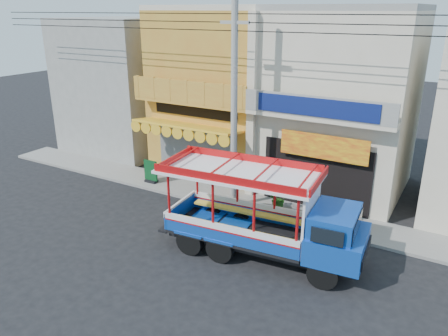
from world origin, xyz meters
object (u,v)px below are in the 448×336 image
utility_pole (238,92)px  potted_plant_a (279,199)px  songthaew_truck (276,218)px  green_sign (151,173)px  potted_plant_b (313,203)px  potted_plant_c (344,211)px

utility_pole → potted_plant_a: utility_pole is taller
songthaew_truck → green_sign: bearing=158.1°
utility_pole → songthaew_truck: size_ratio=3.93×
green_sign → potted_plant_b: green_sign is taller
potted_plant_b → potted_plant_c: potted_plant_c is taller
green_sign → potted_plant_a: 6.58m
green_sign → potted_plant_c: 9.29m
utility_pole → green_sign: size_ratio=25.30×
songthaew_truck → green_sign: (-7.97, 3.21, -0.98)m
songthaew_truck → potted_plant_c: bearing=70.0°
potted_plant_a → potted_plant_b: 1.41m
songthaew_truck → potted_plant_b: (-0.01, 3.79, -0.98)m
green_sign → potted_plant_b: (7.96, 0.58, -0.00)m
utility_pole → potted_plant_b: bearing=17.6°
potted_plant_a → potted_plant_c: (2.71, 0.08, 0.06)m
potted_plant_c → utility_pole: bearing=-77.1°
potted_plant_a → potted_plant_b: bearing=-29.5°
green_sign → potted_plant_c: (9.28, 0.40, 0.04)m
songthaew_truck → potted_plant_b: songthaew_truck is taller
songthaew_truck → potted_plant_c: 3.95m
potted_plant_a → utility_pole: bearing=162.9°
utility_pole → potted_plant_b: (3.03, 0.96, -4.45)m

